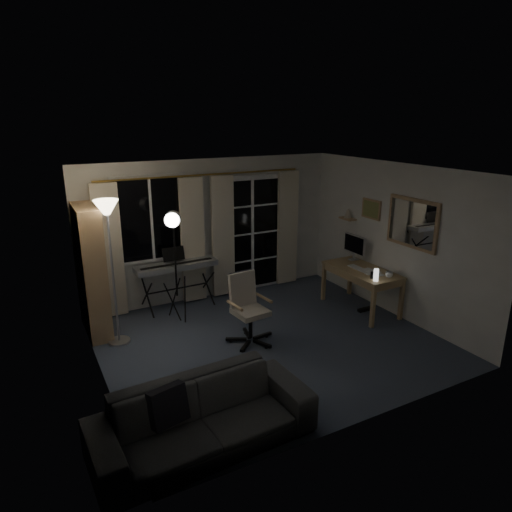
{
  "coord_description": "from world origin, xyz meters",
  "views": [
    {
      "loc": [
        -2.91,
        -5.06,
        3.08
      ],
      "look_at": [
        -0.02,
        0.35,
        1.18
      ],
      "focal_mm": 32.0,
      "sensor_mm": 36.0,
      "label": 1
    }
  ],
  "objects": [
    {
      "name": "monitor",
      "position": [
        2.08,
        0.73,
        0.96
      ],
      "size": [
        0.17,
        0.5,
        0.44
      ],
      "rotation": [
        0.0,
        0.0,
        0.0
      ],
      "color": "silver",
      "rests_on": "desk"
    },
    {
      "name": "desk",
      "position": [
        1.88,
        0.28,
        0.61
      ],
      "size": [
        0.66,
        1.31,
        0.7
      ],
      "rotation": [
        0.0,
        0.0,
        0.0
      ],
      "color": "tan",
      "rests_on": "floor"
    },
    {
      "name": "framed_print",
      "position": [
        2.23,
        0.55,
        1.6
      ],
      "size": [
        0.03,
        0.42,
        0.32
      ],
      "color": "#A67F57",
      "rests_on": "floor"
    },
    {
      "name": "sofa",
      "position": [
        -1.61,
        -1.55,
        0.42
      ],
      "size": [
        2.15,
        0.71,
        0.83
      ],
      "rotation": [
        0.0,
        0.0,
        0.04
      ],
      "color": "#2A2B2D",
      "rests_on": "floor"
    },
    {
      "name": "floor",
      "position": [
        0.0,
        0.0,
        -0.01
      ],
      "size": [
        4.5,
        4.0,
        0.02
      ],
      "primitive_type": "cube",
      "color": "#343B4C",
      "rests_on": "ground"
    },
    {
      "name": "bookshelf",
      "position": [
        -2.12,
        1.44,
        0.9
      ],
      "size": [
        0.31,
        0.88,
        1.9
      ],
      "rotation": [
        0.0,
        0.0,
        -0.0
      ],
      "color": "#A67F57",
      "rests_on": "floor"
    },
    {
      "name": "torchiere_lamp",
      "position": [
        -1.88,
        0.97,
        1.64
      ],
      "size": [
        0.42,
        0.42,
        2.04
      ],
      "rotation": [
        0.0,
        0.0,
        -0.37
      ],
      "color": "#B2B2B7",
      "rests_on": "floor"
    },
    {
      "name": "office_chair",
      "position": [
        -0.26,
        0.22,
        0.58
      ],
      "size": [
        0.67,
        0.68,
        0.99
      ],
      "rotation": [
        0.0,
        0.0,
        0.11
      ],
      "color": "black",
      "rests_on": "floor"
    },
    {
      "name": "french_door",
      "position": [
        0.75,
        1.97,
        1.03
      ],
      "size": [
        1.32,
        0.09,
        2.11
      ],
      "color": "white",
      "rests_on": "floor"
    },
    {
      "name": "wall_mirror",
      "position": [
        2.22,
        -0.35,
        1.55
      ],
      "size": [
        0.04,
        0.94,
        0.74
      ],
      "color": "#A67F57",
      "rests_on": "floor"
    },
    {
      "name": "keyboard_piano",
      "position": [
        -0.76,
        1.7,
        0.73
      ],
      "size": [
        1.34,
        0.67,
        0.97
      ],
      "rotation": [
        0.0,
        0.0,
        0.03
      ],
      "color": "black",
      "rests_on": "floor"
    },
    {
      "name": "mug",
      "position": [
        1.98,
        -0.22,
        0.76
      ],
      "size": [
        0.11,
        0.09,
        0.11
      ],
      "primitive_type": "imported",
      "rotation": [
        0.0,
        0.0,
        0.0
      ],
      "color": "silver",
      "rests_on": "desk"
    },
    {
      "name": "window",
      "position": [
        -1.05,
        1.97,
        1.5
      ],
      "size": [
        1.2,
        0.08,
        1.4
      ],
      "color": "white",
      "rests_on": "floor"
    },
    {
      "name": "studio_light",
      "position": [
        -0.92,
        1.26,
        1.43
      ],
      "size": [
        0.41,
        0.41,
        1.78
      ],
      "rotation": [
        0.0,
        0.0,
        -0.43
      ],
      "color": "black",
      "rests_on": "floor"
    },
    {
      "name": "curtains",
      "position": [
        -0.14,
        1.88,
        1.09
      ],
      "size": [
        3.6,
        0.07,
        2.13
      ],
      "color": "gold",
      "rests_on": "floor"
    },
    {
      "name": "desk_clutter",
      "position": [
        1.82,
        0.06,
        0.55
      ],
      "size": [
        0.41,
        0.79,
        0.89
      ],
      "rotation": [
        0.0,
        0.0,
        0.0
      ],
      "color": "white",
      "rests_on": "desk"
    },
    {
      "name": "wall_shelf",
      "position": [
        2.16,
        1.05,
        1.41
      ],
      "size": [
        0.16,
        0.3,
        0.18
      ],
      "color": "#A67F57",
      "rests_on": "floor"
    }
  ]
}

